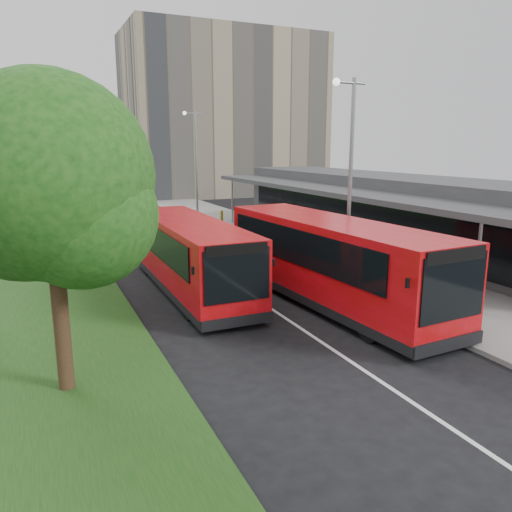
{
  "coord_description": "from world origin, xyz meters",
  "views": [
    {
      "loc": [
        -7.38,
        -14.59,
        5.62
      ],
      "look_at": [
        0.27,
        2.37,
        1.5
      ],
      "focal_mm": 35.0,
      "sensor_mm": 36.0,
      "label": 1
    }
  ],
  "objects_px": {
    "tree_mid": "(36,156)",
    "tree_far": "(33,151)",
    "lamp_post_far": "(195,158)",
    "bus_main": "(331,262)",
    "car_far": "(89,191)",
    "litter_bin": "(277,235)",
    "car_near": "(133,195)",
    "tree_near": "(49,191)",
    "bollard": "(222,219)",
    "lamp_post_near": "(349,169)",
    "bus_second": "(190,256)"
  },
  "relations": [
    {
      "from": "bus_main",
      "to": "car_far",
      "type": "bearing_deg",
      "value": 90.86
    },
    {
      "from": "tree_near",
      "to": "lamp_post_near",
      "type": "bearing_deg",
      "value": 23.97
    },
    {
      "from": "tree_near",
      "to": "lamp_post_far",
      "type": "relative_size",
      "value": 0.9
    },
    {
      "from": "lamp_post_near",
      "to": "bollard",
      "type": "distance_m",
      "value": 15.86
    },
    {
      "from": "tree_near",
      "to": "tree_mid",
      "type": "bearing_deg",
      "value": 90.0
    },
    {
      "from": "litter_bin",
      "to": "lamp_post_far",
      "type": "bearing_deg",
      "value": 95.16
    },
    {
      "from": "car_far",
      "to": "tree_near",
      "type": "bearing_deg",
      "value": -117.38
    },
    {
      "from": "lamp_post_near",
      "to": "car_near",
      "type": "bearing_deg",
      "value": 92.79
    },
    {
      "from": "tree_mid",
      "to": "lamp_post_far",
      "type": "distance_m",
      "value": 17.08
    },
    {
      "from": "bollard",
      "to": "car_near",
      "type": "distance_m",
      "value": 21.16
    },
    {
      "from": "bus_main",
      "to": "car_near",
      "type": "bearing_deg",
      "value": 86.32
    },
    {
      "from": "bus_second",
      "to": "car_far",
      "type": "distance_m",
      "value": 41.57
    },
    {
      "from": "litter_bin",
      "to": "bollard",
      "type": "xyz_separation_m",
      "value": [
        -0.72,
        7.07,
        0.06
      ]
    },
    {
      "from": "lamp_post_near",
      "to": "car_near",
      "type": "relative_size",
      "value": 2.27
    },
    {
      "from": "lamp_post_far",
      "to": "car_near",
      "type": "height_order",
      "value": "lamp_post_far"
    },
    {
      "from": "bus_second",
      "to": "tree_mid",
      "type": "bearing_deg",
      "value": 133.91
    },
    {
      "from": "car_near",
      "to": "car_far",
      "type": "bearing_deg",
      "value": 120.46
    },
    {
      "from": "tree_mid",
      "to": "tree_far",
      "type": "height_order",
      "value": "tree_far"
    },
    {
      "from": "lamp_post_near",
      "to": "car_near",
      "type": "xyz_separation_m",
      "value": [
        -1.78,
        36.4,
        -4.12
      ]
    },
    {
      "from": "tree_near",
      "to": "bus_main",
      "type": "xyz_separation_m",
      "value": [
        9.19,
        3.03,
        -3.09
      ]
    },
    {
      "from": "bus_second",
      "to": "car_near",
      "type": "bearing_deg",
      "value": 83.24
    },
    {
      "from": "lamp_post_far",
      "to": "tree_near",
      "type": "bearing_deg",
      "value": -114.04
    },
    {
      "from": "lamp_post_far",
      "to": "litter_bin",
      "type": "height_order",
      "value": "lamp_post_far"
    },
    {
      "from": "tree_mid",
      "to": "tree_far",
      "type": "bearing_deg",
      "value": 90.0
    },
    {
      "from": "tree_mid",
      "to": "tree_far",
      "type": "relative_size",
      "value": 0.99
    },
    {
      "from": "lamp_post_far",
      "to": "car_far",
      "type": "height_order",
      "value": "lamp_post_far"
    },
    {
      "from": "lamp_post_near",
      "to": "car_far",
      "type": "relative_size",
      "value": 2.18
    },
    {
      "from": "tree_near",
      "to": "car_far",
      "type": "distance_m",
      "value": 48.75
    },
    {
      "from": "bus_second",
      "to": "litter_bin",
      "type": "relative_size",
      "value": 9.8
    },
    {
      "from": "lamp_post_far",
      "to": "tree_far",
      "type": "bearing_deg",
      "value": -175.13
    },
    {
      "from": "lamp_post_near",
      "to": "car_near",
      "type": "distance_m",
      "value": 36.68
    },
    {
      "from": "tree_mid",
      "to": "lamp_post_far",
      "type": "height_order",
      "value": "lamp_post_far"
    },
    {
      "from": "tree_mid",
      "to": "lamp_post_far",
      "type": "bearing_deg",
      "value": 49.32
    },
    {
      "from": "car_far",
      "to": "tree_mid",
      "type": "bearing_deg",
      "value": -119.61
    },
    {
      "from": "litter_bin",
      "to": "tree_far",
      "type": "bearing_deg",
      "value": 138.51
    },
    {
      "from": "bus_main",
      "to": "bus_second",
      "type": "height_order",
      "value": "bus_main"
    },
    {
      "from": "tree_mid",
      "to": "tree_far",
      "type": "distance_m",
      "value": 12.0
    },
    {
      "from": "car_near",
      "to": "bus_main",
      "type": "bearing_deg",
      "value": -87.17
    },
    {
      "from": "lamp_post_far",
      "to": "bus_second",
      "type": "bearing_deg",
      "value": -108.31
    },
    {
      "from": "bus_second",
      "to": "car_near",
      "type": "height_order",
      "value": "bus_second"
    },
    {
      "from": "lamp_post_far",
      "to": "bus_second",
      "type": "relative_size",
      "value": 0.8
    },
    {
      "from": "car_near",
      "to": "lamp_post_far",
      "type": "bearing_deg",
      "value": -80.75
    },
    {
      "from": "bus_main",
      "to": "bollard",
      "type": "bearing_deg",
      "value": 79.05
    },
    {
      "from": "litter_bin",
      "to": "car_near",
      "type": "distance_m",
      "value": 28.27
    },
    {
      "from": "lamp_post_near",
      "to": "bus_main",
      "type": "height_order",
      "value": "lamp_post_near"
    },
    {
      "from": "tree_far",
      "to": "lamp_post_near",
      "type": "bearing_deg",
      "value": -59.71
    },
    {
      "from": "bus_main",
      "to": "litter_bin",
      "type": "relative_size",
      "value": 10.78
    },
    {
      "from": "car_near",
      "to": "bus_second",
      "type": "bearing_deg",
      "value": -93.95
    },
    {
      "from": "lamp_post_far",
      "to": "bollard",
      "type": "height_order",
      "value": "lamp_post_far"
    },
    {
      "from": "car_near",
      "to": "tree_far",
      "type": "bearing_deg",
      "value": -115.26
    }
  ]
}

